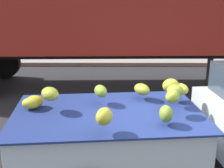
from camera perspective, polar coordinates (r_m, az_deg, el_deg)
name	(u,v)px	position (r m, az deg, el deg)	size (l,w,h in m)	color
curb_strip	(138,63)	(12.61, 4.96, 4.14)	(80.00, 0.80, 0.16)	gray
semi_trailer	(104,5)	(9.09, -1.64, 14.95)	(12.06, 2.90, 3.95)	maroon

